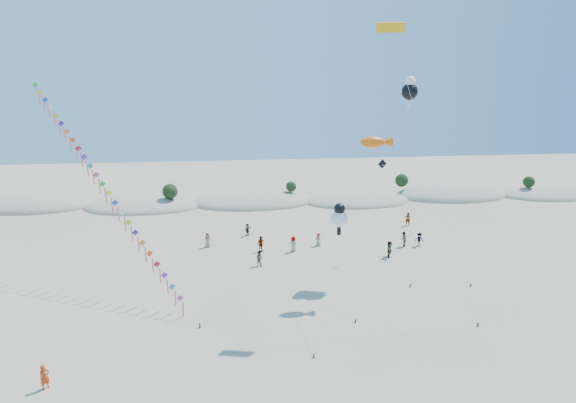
{
  "coord_description": "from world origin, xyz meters",
  "views": [
    {
      "loc": [
        -2.23,
        -25.84,
        19.9
      ],
      "look_at": [
        2.1,
        14.0,
        8.7
      ],
      "focal_mm": 30.0,
      "sensor_mm": 36.0,
      "label": 1
    }
  ],
  "objects": [
    {
      "name": "dark_kite",
      "position": [
        14.73,
        20.48,
        7.46
      ],
      "size": [
        6.78,
        9.66,
        10.56
      ],
      "color": "#3F2D1E",
      "rests_on": "ground"
    },
    {
      "name": "parafoil_kite",
      "position": [
        10.25,
        12.91,
        22.44
      ],
      "size": [
        7.61,
        7.03,
        23.33
      ],
      "color": "#3F2D1E",
      "rests_on": "ground"
    },
    {
      "name": "dune_ridge",
      "position": [
        1.06,
        45.14,
        0.11
      ],
      "size": [
        145.3,
        11.49,
        5.57
      ],
      "color": "tan",
      "rests_on": "ground"
    },
    {
      "name": "fish_kite",
      "position": [
        9.92,
        14.82,
        13.57
      ],
      "size": [
        8.57,
        11.72,
        14.11
      ],
      "color": "#3F2D1E",
      "rests_on": "ground"
    },
    {
      "name": "beachgoers",
      "position": [
        7.88,
        24.72,
        0.85
      ],
      "size": [
        26.26,
        11.85,
        1.83
      ],
      "color": "slate",
      "rests_on": "ground"
    },
    {
      "name": "flyer_foreground",
      "position": [
        -14.82,
        2.19,
        0.85
      ],
      "size": [
        0.72,
        0.73,
        1.7
      ],
      "primitive_type": "imported",
      "rotation": [
        0.0,
        0.0,
        0.83
      ],
      "color": "#BD320F",
      "rests_on": "ground"
    },
    {
      "name": "ground",
      "position": [
        0.0,
        0.0,
        0.0
      ],
      "size": [
        160.0,
        160.0,
        0.0
      ],
      "primitive_type": "plane",
      "color": "gray",
      "rests_on": "ground"
    },
    {
      "name": "cartoon_kite_high",
      "position": [
        14.38,
        19.57,
        17.82
      ],
      "size": [
        2.0,
        6.44,
        19.11
      ],
      "color": "#3F2D1E",
      "rests_on": "ground"
    },
    {
      "name": "kite_train",
      "position": [
        -14.78,
        18.95,
        9.73
      ],
      "size": [
        17.73,
        19.13,
        18.87
      ],
      "color": "#3F2D1E",
      "rests_on": "ground"
    },
    {
      "name": "cartoon_kite_low",
      "position": [
        7.07,
        15.8,
        6.6
      ],
      "size": [
        1.58,
        8.5,
        7.89
      ],
      "color": "#3F2D1E",
      "rests_on": "ground"
    }
  ]
}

